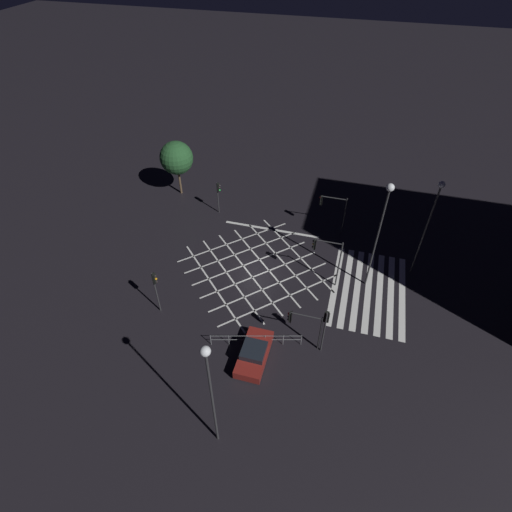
{
  "coord_description": "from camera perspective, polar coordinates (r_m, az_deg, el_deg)",
  "views": [
    {
      "loc": [
        -24.28,
        -6.74,
        24.06
      ],
      "look_at": [
        0.0,
        0.0,
        1.43
      ],
      "focal_mm": 28.0,
      "sensor_mm": 36.0,
      "label": 1
    }
  ],
  "objects": [
    {
      "name": "street_lamp_far",
      "position": [
        20.62,
        -6.65,
        -17.28
      ],
      "size": [
        0.52,
        0.52,
        9.18
      ],
      "color": "#2D2D30",
      "rests_on": "ground_plane"
    },
    {
      "name": "ground_plane",
      "position": [
        34.84,
        0.0,
        -1.75
      ],
      "size": [
        200.0,
        200.0,
        0.0
      ],
      "primitive_type": "plane",
      "color": "black"
    },
    {
      "name": "traffic_light_sw_cross",
      "position": [
        27.79,
        6.64,
        -9.4
      ],
      "size": [
        0.36,
        2.41,
        3.4
      ],
      "rotation": [
        0.0,
        0.0,
        1.57
      ],
      "color": "#2D2D30",
      "rests_on": "ground_plane"
    },
    {
      "name": "traffic_light_median_south",
      "position": [
        31.79,
        10.0,
        0.5
      ],
      "size": [
        0.36,
        2.37,
        4.58
      ],
      "rotation": [
        0.0,
        0.0,
        1.57
      ],
      "color": "#2D2D30",
      "rests_on": "ground_plane"
    },
    {
      "name": "traffic_light_nw_cross",
      "position": [
        30.29,
        -14.16,
        -4.01
      ],
      "size": [
        0.36,
        0.39,
        4.07
      ],
      "rotation": [
        0.0,
        0.0,
        -1.57
      ],
      "color": "#2D2D30",
      "rests_on": "ground_plane"
    },
    {
      "name": "street_lamp_west",
      "position": [
        30.27,
        17.7,
        5.64
      ],
      "size": [
        0.58,
        0.58,
        9.67
      ],
      "color": "#2D2D30",
      "rests_on": "ground_plane"
    },
    {
      "name": "street_tree_near",
      "position": [
        42.91,
        -11.3,
        13.57
      ],
      "size": [
        3.42,
        3.42,
        5.94
      ],
      "color": "brown",
      "rests_on": "ground_plane"
    },
    {
      "name": "pedestrian_railing",
      "position": [
        29.03,
        0.0,
        -11.76
      ],
      "size": [
        1.78,
        6.3,
        1.05
      ],
      "rotation": [
        0.0,
        0.0,
        -1.3
      ],
      "color": "gray",
      "rests_on": "ground_plane"
    },
    {
      "name": "street_lamp_east",
      "position": [
        33.31,
        23.81,
        5.72
      ],
      "size": [
        0.51,
        0.51,
        8.98
      ],
      "color": "#2D2D30",
      "rests_on": "ground_plane"
    },
    {
      "name": "waiting_car",
      "position": [
        28.39,
        -0.27,
        -13.74
      ],
      "size": [
        4.04,
        1.84,
        1.28
      ],
      "color": "maroon",
      "rests_on": "ground_plane"
    },
    {
      "name": "traffic_light_sw_main",
      "position": [
        27.42,
        9.89,
        -9.47
      ],
      "size": [
        0.39,
        0.36,
        4.06
      ],
      "color": "#2D2D30",
      "rests_on": "ground_plane"
    },
    {
      "name": "traffic_light_ne_cross",
      "position": [
        40.04,
        -5.4,
        9.15
      ],
      "size": [
        0.36,
        0.39,
        3.48
      ],
      "rotation": [
        0.0,
        0.0,
        -1.57
      ],
      "color": "#2D2D30",
      "rests_on": "ground_plane"
    },
    {
      "name": "traffic_light_se_cross",
      "position": [
        37.88,
        10.71,
        7.07
      ],
      "size": [
        0.36,
        2.56,
        3.87
      ],
      "rotation": [
        0.0,
        0.0,
        1.57
      ],
      "color": "#2D2D30",
      "rests_on": "ground_plane"
    },
    {
      "name": "road_markings",
      "position": [
        34.4,
        9.43,
        -3.17
      ],
      "size": [
        14.02,
        19.59,
        0.01
      ],
      "color": "silver",
      "rests_on": "ground_plane"
    }
  ]
}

